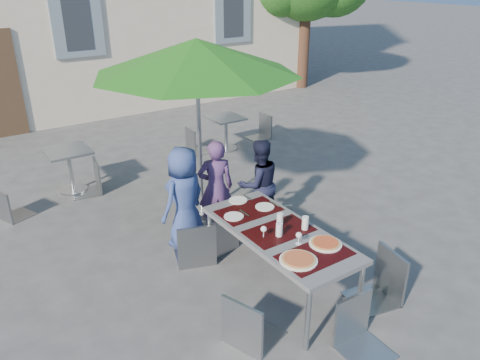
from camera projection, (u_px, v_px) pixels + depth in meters
ground at (300, 284)px, 5.30m from camera, size 90.00×90.00×0.00m
dining_table at (279, 236)px, 4.92m from camera, size 0.80×1.85×0.76m
pizza_near_left at (298, 260)px, 4.38m from camera, size 0.36×0.36×0.03m
pizza_near_right at (325, 243)px, 4.65m from camera, size 0.33×0.33×0.03m
glassware at (287, 226)px, 4.84m from camera, size 0.53×0.45×0.15m
place_settings at (246, 208)px, 5.36m from camera, size 0.68×0.53×0.01m
child_0 at (185, 198)px, 5.80m from camera, size 0.75×0.61×1.33m
child_1 at (216, 187)px, 6.13m from camera, size 0.56×0.47×1.30m
child_2 at (259, 184)px, 6.27m from camera, size 0.65×0.43×1.25m
chair_0 at (194, 218)px, 5.45m from camera, size 0.58×0.59×1.04m
chair_1 at (219, 209)px, 5.69m from camera, size 0.54×0.55×1.01m
chair_2 at (274, 200)px, 6.04m from camera, size 0.53×0.53×0.93m
chair_3 at (249, 292)px, 4.20m from camera, size 0.58×0.58×1.02m
chair_4 at (386, 248)px, 4.82m from camera, size 0.56×0.56×1.06m
chair_5 at (364, 297)px, 4.19m from camera, size 0.45×0.45×0.98m
patio_umbrella at (196, 58)px, 5.94m from camera, size 2.73×2.73×2.48m
cafe_table_0 at (69, 164)px, 7.36m from camera, size 0.65×0.65×0.70m
bg_chair_l_0 at (4, 186)px, 6.49m from camera, size 0.51×0.51×0.88m
bg_chair_r_0 at (88, 158)px, 7.28m from camera, size 0.50×0.50×0.98m
cafe_table_1 at (226, 129)px, 9.13m from camera, size 0.62×0.62×0.66m
bg_chair_l_1 at (195, 125)px, 8.91m from camera, size 0.45×0.45×0.96m
bg_chair_r_1 at (262, 112)px, 9.73m from camera, size 0.43×0.43×0.94m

